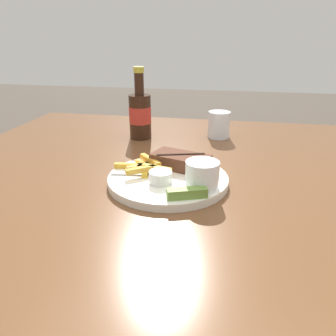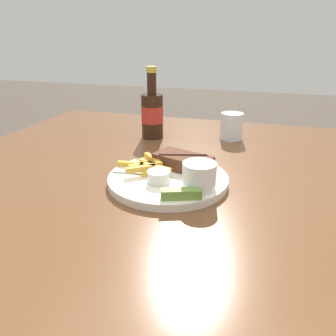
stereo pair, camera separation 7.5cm
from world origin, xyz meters
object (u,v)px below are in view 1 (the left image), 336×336
object	(u,v)px
fork_utensil	(137,174)
dipping_sauce_cup	(160,176)
drinking_glass	(219,125)
coleslaw_cup	(202,173)
dinner_plate	(168,179)
beer_bottle	(140,114)
steak_portion	(181,161)
pickle_spear	(187,193)

from	to	relation	value
fork_utensil	dipping_sauce_cup	bearing A→B (deg)	-32.41
drinking_glass	coleslaw_cup	bearing A→B (deg)	-92.19
dipping_sauce_cup	fork_utensil	bearing A→B (deg)	153.97
dinner_plate	beer_bottle	distance (m)	0.38
steak_portion	coleslaw_cup	size ratio (longest dim) A/B	2.13
pickle_spear	beer_bottle	distance (m)	0.49
dipping_sauce_cup	steak_portion	bearing A→B (deg)	72.72
beer_bottle	dinner_plate	bearing A→B (deg)	-65.10
coleslaw_cup	pickle_spear	distance (m)	0.06
fork_utensil	beer_bottle	xyz separation A→B (m)	(-0.08, 0.35, 0.06)
dinner_plate	dipping_sauce_cup	size ratio (longest dim) A/B	5.48
pickle_spear	beer_bottle	xyz separation A→B (m)	(-0.21, 0.44, 0.05)
pickle_spear	beer_bottle	bearing A→B (deg)	116.12
beer_bottle	dipping_sauce_cup	bearing A→B (deg)	-68.66
coleslaw_cup	fork_utensil	bearing A→B (deg)	166.77
steak_portion	drinking_glass	distance (m)	0.34
dinner_plate	drinking_glass	size ratio (longest dim) A/B	3.23
dinner_plate	fork_utensil	bearing A→B (deg)	-173.62
pickle_spear	dipping_sauce_cup	bearing A→B (deg)	137.98
steak_portion	fork_utensil	bearing A→B (deg)	-144.49
drinking_glass	beer_bottle	bearing A→B (deg)	-167.80
steak_portion	fork_utensil	world-z (taller)	steak_portion
dipping_sauce_cup	drinking_glass	xyz separation A→B (m)	(0.11, 0.43, 0.01)
steak_portion	dipping_sauce_cup	distance (m)	0.10
steak_portion	drinking_glass	world-z (taller)	drinking_glass
dipping_sauce_cup	fork_utensil	xyz separation A→B (m)	(-0.06, 0.03, -0.01)
coleslaw_cup	beer_bottle	xyz separation A→B (m)	(-0.24, 0.38, 0.03)
coleslaw_cup	fork_utensil	world-z (taller)	coleslaw_cup
fork_utensil	drinking_glass	size ratio (longest dim) A/B	1.55
coleslaw_cup	fork_utensil	distance (m)	0.16
fork_utensil	beer_bottle	distance (m)	0.36
coleslaw_cup	pickle_spear	xyz separation A→B (m)	(-0.02, -0.06, -0.02)
dinner_plate	dipping_sauce_cup	world-z (taller)	dipping_sauce_cup
coleslaw_cup	beer_bottle	size ratio (longest dim) A/B	0.32
pickle_spear	drinking_glass	world-z (taller)	drinking_glass
drinking_glass	pickle_spear	bearing A→B (deg)	-94.81
steak_portion	beer_bottle	distance (m)	0.33
drinking_glass	fork_utensil	bearing A→B (deg)	-113.17
coleslaw_cup	pickle_spear	size ratio (longest dim) A/B	0.86
coleslaw_cup	drinking_glass	bearing A→B (deg)	87.81
dinner_plate	fork_utensil	size ratio (longest dim) A/B	2.08
steak_portion	dipping_sauce_cup	world-z (taller)	steak_portion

